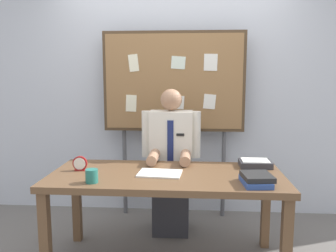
% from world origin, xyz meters
% --- Properties ---
extents(back_wall, '(6.40, 0.08, 2.70)m').
position_xyz_m(back_wall, '(0.00, 1.18, 1.35)').
color(back_wall, silver).
rests_on(back_wall, ground_plane).
extents(desk, '(1.82, 0.80, 0.75)m').
position_xyz_m(desk, '(0.00, 0.00, 0.67)').
color(desk, brown).
rests_on(desk, ground_plane).
extents(person, '(0.55, 0.56, 1.39)m').
position_xyz_m(person, '(0.00, 0.57, 0.65)').
color(person, '#2D2D33').
rests_on(person, ground_plane).
extents(bulletin_board, '(1.46, 0.09, 1.96)m').
position_xyz_m(bulletin_board, '(0.00, 0.97, 1.42)').
color(bulletin_board, '#4C3823').
rests_on(bulletin_board, ground_plane).
extents(book_stack, '(0.22, 0.28, 0.08)m').
position_xyz_m(book_stack, '(0.65, -0.22, 0.79)').
color(book_stack, '#2D4C99').
rests_on(book_stack, desk).
extents(open_notebook, '(0.35, 0.26, 0.01)m').
position_xyz_m(open_notebook, '(-0.05, -0.02, 0.76)').
color(open_notebook, white).
rests_on(open_notebook, desk).
extents(desk_clock, '(0.12, 0.04, 0.12)m').
position_xyz_m(desk_clock, '(-0.70, 0.04, 0.81)').
color(desk_clock, maroon).
rests_on(desk_clock, desk).
extents(coffee_mug, '(0.09, 0.09, 0.10)m').
position_xyz_m(coffee_mug, '(-0.51, -0.27, 0.80)').
color(coffee_mug, '#267266').
rests_on(coffee_mug, desk).
extents(paper_tray, '(0.26, 0.20, 0.06)m').
position_xyz_m(paper_tray, '(0.73, 0.26, 0.78)').
color(paper_tray, '#333338').
rests_on(paper_tray, desk).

